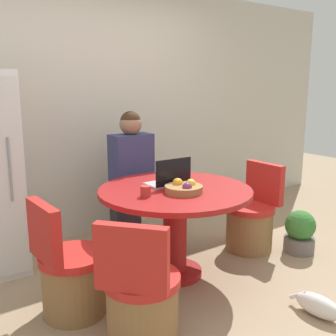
{
  "coord_description": "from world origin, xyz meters",
  "views": [
    {
      "loc": [
        -1.77,
        -2.17,
        1.58
      ],
      "look_at": [
        0.03,
        0.4,
        0.9
      ],
      "focal_mm": 42.0,
      "sensor_mm": 36.0,
      "label": 1
    }
  ],
  "objects_px": {
    "fruit_bowl": "(184,188)",
    "cat": "(321,306)",
    "dining_table": "(175,210)",
    "laptop": "(169,179)",
    "chair_near_left_corner": "(141,303)",
    "chair_left_side": "(71,277)",
    "person_seated": "(129,172)",
    "chair_right_side": "(251,222)",
    "potted_plant": "(300,232)"
  },
  "relations": [
    {
      "from": "dining_table",
      "to": "cat",
      "type": "distance_m",
      "value": 1.27
    },
    {
      "from": "fruit_bowl",
      "to": "potted_plant",
      "type": "relative_size",
      "value": 0.72
    },
    {
      "from": "chair_left_side",
      "to": "person_seated",
      "type": "relative_size",
      "value": 0.63
    },
    {
      "from": "person_seated",
      "to": "fruit_bowl",
      "type": "bearing_deg",
      "value": 85.89
    },
    {
      "from": "chair_right_side",
      "to": "person_seated",
      "type": "height_order",
      "value": "person_seated"
    },
    {
      "from": "person_seated",
      "to": "dining_table",
      "type": "bearing_deg",
      "value": 86.25
    },
    {
      "from": "fruit_bowl",
      "to": "chair_near_left_corner",
      "type": "bearing_deg",
      "value": -145.21
    },
    {
      "from": "dining_table",
      "to": "laptop",
      "type": "relative_size",
      "value": 3.6
    },
    {
      "from": "chair_near_left_corner",
      "to": "laptop",
      "type": "distance_m",
      "value": 1.14
    },
    {
      "from": "chair_left_side",
      "to": "potted_plant",
      "type": "height_order",
      "value": "chair_left_side"
    },
    {
      "from": "potted_plant",
      "to": "chair_near_left_corner",
      "type": "bearing_deg",
      "value": -171.26
    },
    {
      "from": "dining_table",
      "to": "chair_right_side",
      "type": "xyz_separation_m",
      "value": [
        0.92,
        0.02,
        -0.29
      ]
    },
    {
      "from": "laptop",
      "to": "fruit_bowl",
      "type": "relative_size",
      "value": 1.16
    },
    {
      "from": "person_seated",
      "to": "cat",
      "type": "xyz_separation_m",
      "value": [
        0.4,
        -1.92,
        -0.65
      ]
    },
    {
      "from": "dining_table",
      "to": "laptop",
      "type": "height_order",
      "value": "laptop"
    },
    {
      "from": "chair_near_left_corner",
      "to": "fruit_bowl",
      "type": "distance_m",
      "value": 0.97
    },
    {
      "from": "laptop",
      "to": "fruit_bowl",
      "type": "height_order",
      "value": "laptop"
    },
    {
      "from": "fruit_bowl",
      "to": "cat",
      "type": "xyz_separation_m",
      "value": [
        0.47,
        -0.94,
        -0.71
      ]
    },
    {
      "from": "chair_near_left_corner",
      "to": "chair_right_side",
      "type": "bearing_deg",
      "value": -110.12
    },
    {
      "from": "fruit_bowl",
      "to": "dining_table",
      "type": "bearing_deg",
      "value": 83.69
    },
    {
      "from": "chair_left_side",
      "to": "person_seated",
      "type": "height_order",
      "value": "person_seated"
    },
    {
      "from": "dining_table",
      "to": "laptop",
      "type": "bearing_deg",
      "value": 80.27
    },
    {
      "from": "chair_near_left_corner",
      "to": "cat",
      "type": "relative_size",
      "value": 1.82
    },
    {
      "from": "chair_near_left_corner",
      "to": "laptop",
      "type": "xyz_separation_m",
      "value": [
        0.71,
        0.72,
        0.53
      ]
    },
    {
      "from": "chair_near_left_corner",
      "to": "person_seated",
      "type": "distance_m",
      "value": 1.69
    },
    {
      "from": "dining_table",
      "to": "fruit_bowl",
      "type": "xyz_separation_m",
      "value": [
        -0.01,
        -0.14,
        0.22
      ]
    },
    {
      "from": "cat",
      "to": "chair_right_side",
      "type": "bearing_deg",
      "value": 151.38
    },
    {
      "from": "chair_near_left_corner",
      "to": "dining_table",
      "type": "bearing_deg",
      "value": -90.0
    },
    {
      "from": "laptop",
      "to": "potted_plant",
      "type": "relative_size",
      "value": 0.84
    },
    {
      "from": "dining_table",
      "to": "chair_left_side",
      "type": "xyz_separation_m",
      "value": [
        -0.92,
        -0.05,
        -0.29
      ]
    },
    {
      "from": "laptop",
      "to": "cat",
      "type": "height_order",
      "value": "laptop"
    },
    {
      "from": "chair_near_left_corner",
      "to": "potted_plant",
      "type": "xyz_separation_m",
      "value": [
        1.94,
        0.3,
        -0.07
      ]
    },
    {
      "from": "potted_plant",
      "to": "dining_table",
      "type": "bearing_deg",
      "value": 166.01
    },
    {
      "from": "chair_near_left_corner",
      "to": "fruit_bowl",
      "type": "relative_size",
      "value": 2.82
    },
    {
      "from": "chair_right_side",
      "to": "cat",
      "type": "bearing_deg",
      "value": -24.0
    },
    {
      "from": "cat",
      "to": "potted_plant",
      "type": "height_order",
      "value": "potted_plant"
    },
    {
      "from": "chair_right_side",
      "to": "chair_left_side",
      "type": "height_order",
      "value": "same"
    },
    {
      "from": "fruit_bowl",
      "to": "potted_plant",
      "type": "distance_m",
      "value": 1.4
    },
    {
      "from": "dining_table",
      "to": "chair_left_side",
      "type": "bearing_deg",
      "value": -176.97
    },
    {
      "from": "chair_left_side",
      "to": "chair_right_side",
      "type": "bearing_deg",
      "value": -91.04
    },
    {
      "from": "chair_left_side",
      "to": "person_seated",
      "type": "distance_m",
      "value": 1.4
    },
    {
      "from": "laptop",
      "to": "cat",
      "type": "bearing_deg",
      "value": 110.13
    },
    {
      "from": "chair_left_side",
      "to": "potted_plant",
      "type": "relative_size",
      "value": 2.03
    },
    {
      "from": "chair_right_side",
      "to": "fruit_bowl",
      "type": "height_order",
      "value": "fruit_bowl"
    },
    {
      "from": "chair_right_side",
      "to": "laptop",
      "type": "height_order",
      "value": "laptop"
    },
    {
      "from": "chair_right_side",
      "to": "cat",
      "type": "distance_m",
      "value": 1.2
    },
    {
      "from": "fruit_bowl",
      "to": "potted_plant",
      "type": "bearing_deg",
      "value": -7.88
    },
    {
      "from": "fruit_bowl",
      "to": "cat",
      "type": "height_order",
      "value": "fruit_bowl"
    },
    {
      "from": "dining_table",
      "to": "fruit_bowl",
      "type": "bearing_deg",
      "value": -96.31
    },
    {
      "from": "cat",
      "to": "potted_plant",
      "type": "relative_size",
      "value": 1.12
    }
  ]
}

